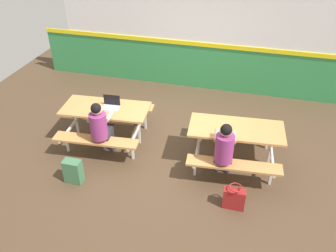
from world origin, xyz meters
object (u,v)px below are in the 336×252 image
(picnic_table_left, at_px, (106,115))
(picnic_table_right, at_px, (236,136))
(student_further, at_px, (224,147))
(tote_bag_bright, at_px, (234,198))
(student_nearer, at_px, (100,126))
(backpack_dark, at_px, (73,171))
(laptop_silver, at_px, (111,105))

(picnic_table_left, distance_m, picnic_table_right, 2.48)
(student_further, distance_m, tote_bag_bright, 0.82)
(student_nearer, distance_m, tote_bag_bright, 2.61)
(picnic_table_left, height_order, student_further, student_further)
(student_nearer, distance_m, backpack_dark, 0.91)
(laptop_silver, xyz_separation_m, tote_bag_bright, (2.51, -1.24, -0.59))
(picnic_table_left, relative_size, backpack_dark, 3.85)
(backpack_dark, xyz_separation_m, tote_bag_bright, (2.69, 0.09, -0.02))
(student_further, xyz_separation_m, backpack_dark, (-2.42, -0.66, -0.49))
(student_nearer, xyz_separation_m, backpack_dark, (-0.22, -0.74, -0.49))
(picnic_table_left, distance_m, student_further, 2.42)
(picnic_table_left, height_order, laptop_silver, laptop_silver)
(picnic_table_left, bearing_deg, backpack_dark, -93.65)
(laptop_silver, relative_size, tote_bag_bright, 0.78)
(tote_bag_bright, bearing_deg, laptop_silver, 153.73)
(picnic_table_left, relative_size, student_nearer, 1.40)
(picnic_table_left, bearing_deg, laptop_silver, 24.26)
(student_further, distance_m, backpack_dark, 2.56)
(picnic_table_left, xyz_separation_m, picnic_table_right, (2.48, -0.05, 0.00))
(picnic_table_left, relative_size, student_further, 1.40)
(student_nearer, height_order, student_further, same)
(picnic_table_left, height_order, backpack_dark, picnic_table_left)
(student_nearer, relative_size, student_further, 1.00)
(picnic_table_right, bearing_deg, student_nearer, -168.03)
(student_nearer, distance_m, laptop_silver, 0.60)
(picnic_table_right, relative_size, student_nearer, 1.40)
(picnic_table_left, xyz_separation_m, laptop_silver, (0.10, 0.05, 0.21))
(picnic_table_left, xyz_separation_m, tote_bag_bright, (2.61, -1.19, -0.38))
(picnic_table_left, bearing_deg, picnic_table_right, -1.19)
(picnic_table_right, bearing_deg, tote_bag_bright, -83.35)
(student_further, bearing_deg, tote_bag_bright, -64.61)
(student_nearer, bearing_deg, laptop_silver, 93.52)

